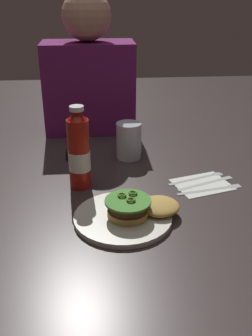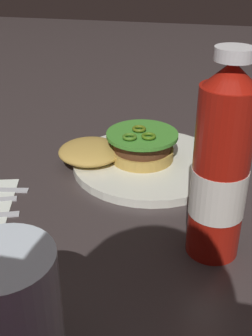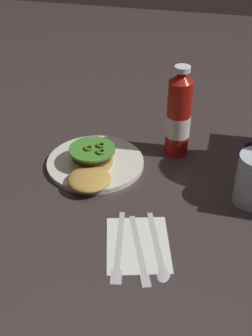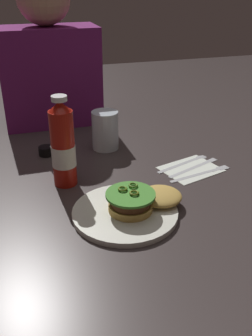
% 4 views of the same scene
% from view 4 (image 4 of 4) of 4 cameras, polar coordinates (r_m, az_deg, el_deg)
% --- Properties ---
extents(ground_plane, '(3.00, 3.00, 0.00)m').
position_cam_4_polar(ground_plane, '(1.05, -1.68, -2.17)').
color(ground_plane, '#393030').
extents(dinner_plate, '(0.25, 0.25, 0.01)m').
position_cam_4_polar(dinner_plate, '(0.91, -0.16, -6.71)').
color(dinner_plate, silver).
rests_on(dinner_plate, ground_plane).
extents(burger_sandwich, '(0.19, 0.13, 0.05)m').
position_cam_4_polar(burger_sandwich, '(0.91, 2.42, -4.75)').
color(burger_sandwich, gold).
rests_on(burger_sandwich, dinner_plate).
extents(ketchup_bottle, '(0.06, 0.06, 0.25)m').
position_cam_4_polar(ketchup_bottle, '(1.01, -9.45, 3.22)').
color(ketchup_bottle, '#A7170D').
rests_on(ketchup_bottle, ground_plane).
extents(water_glass, '(0.09, 0.09, 0.12)m').
position_cam_4_polar(water_glass, '(1.23, -3.15, 5.69)').
color(water_glass, silver).
rests_on(water_glass, ground_plane).
extents(condiment_cup, '(0.05, 0.05, 0.03)m').
position_cam_4_polar(condiment_cup, '(1.23, -11.94, 2.54)').
color(condiment_cup, black).
rests_on(condiment_cup, ground_plane).
extents(napkin, '(0.19, 0.17, 0.00)m').
position_cam_4_polar(napkin, '(1.13, 9.68, -0.13)').
color(napkin, white).
rests_on(napkin, ground_plane).
extents(fork_utensil, '(0.20, 0.05, 0.00)m').
position_cam_4_polar(fork_utensil, '(1.12, 11.81, -0.53)').
color(fork_utensil, silver).
rests_on(fork_utensil, napkin).
extents(butter_knife, '(0.19, 0.09, 0.00)m').
position_cam_4_polar(butter_knife, '(1.15, 10.56, 0.38)').
color(butter_knife, silver).
rests_on(butter_knife, napkin).
extents(spoon_utensil, '(0.19, 0.08, 0.00)m').
position_cam_4_polar(spoon_utensil, '(1.18, 9.47, 1.14)').
color(spoon_utensil, silver).
rests_on(spoon_utensil, napkin).
extents(diner_person, '(0.35, 0.19, 0.53)m').
position_cam_4_polar(diner_person, '(1.46, -11.50, 15.49)').
color(diner_person, '#6C1C60').
rests_on(diner_person, ground_plane).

